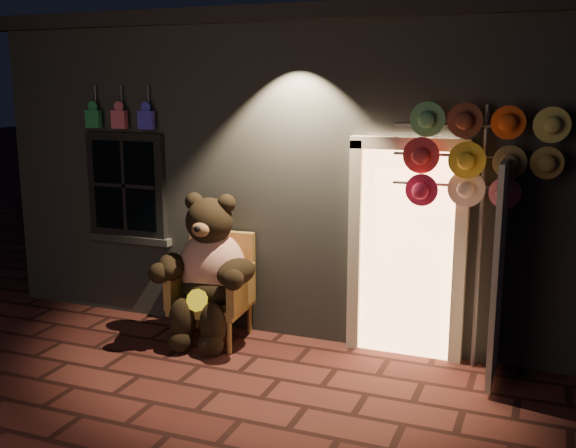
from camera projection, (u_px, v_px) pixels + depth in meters
The scene contains 5 objects.
ground at pixel (219, 390), 6.02m from camera, with size 60.00×60.00×0.00m, color #4F231E.
shop_building at pixel (349, 154), 9.29m from camera, with size 7.30×5.95×3.51m.
wicker_armchair at pixel (215, 287), 7.20m from camera, with size 0.83×0.76×1.13m.
teddy_bear at pixel (208, 270), 7.02m from camera, with size 1.15×0.93×1.59m.
hat_rack at pixel (478, 157), 6.04m from camera, with size 1.56×0.22×2.53m.
Camera 1 is at (2.64, -4.97, 2.69)m, focal length 42.00 mm.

